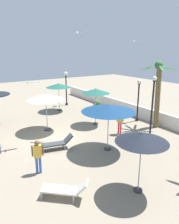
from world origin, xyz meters
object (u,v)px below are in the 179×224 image
patio_umbrella_3 (46,97)px  lounge_chair_0 (65,189)px  patio_umbrella_5 (109,108)px  palm_tree_1 (158,87)px  lounge_chair_1 (57,143)px  patio_umbrella_2 (59,86)px  patio_umbrella_4 (96,91)px  lamp_post_1 (152,106)px  planter (98,105)px  lamp_post_0 (138,96)px  patio_umbrella_0 (142,138)px  seagull_1 (77,32)px  seagull_0 (134,41)px  lamp_post_2 (66,83)px  seagull_2 (28,82)px  guest_0 (120,120)px  guest_1 (38,154)px

patio_umbrella_3 → lounge_chair_0: 8.12m
patio_umbrella_5 → palm_tree_1: 5.65m
lounge_chair_0 → lounge_chair_1: lounge_chair_1 is taller
patio_umbrella_3 → patio_umbrella_5: bearing=19.6°
patio_umbrella_5 → lounge_chair_1: size_ratio=1.59×
patio_umbrella_2 → patio_umbrella_4: bearing=7.7°
lamp_post_1 → lounge_chair_1: size_ratio=2.11×
palm_tree_1 → planter: palm_tree_1 is taller
lounge_chair_0 → planter: (-10.32, 8.84, 0.00)m
lamp_post_0 → planter: bearing=-173.3°
patio_umbrella_4 → lamp_post_1: lamp_post_1 is taller
patio_umbrella_4 → lamp_post_1: 4.56m
lounge_chair_1 → patio_umbrella_3: bearing=167.7°
patio_umbrella_2 → planter: patio_umbrella_2 is taller
patio_umbrella_0 → seagull_1: (-6.78, 1.05, 4.32)m
patio_umbrella_4 → seagull_0: (-1.07, 4.81, 3.81)m
planter → patio_umbrella_0: bearing=-27.6°
patio_umbrella_2 → lounge_chair_1: size_ratio=1.38×
patio_umbrella_5 → lamp_post_2: size_ratio=0.87×
patio_umbrella_5 → seagull_0: (-5.20, 6.78, 3.91)m
palm_tree_1 → lamp_post_2: palm_tree_1 is taller
patio_umbrella_5 → patio_umbrella_0: bearing=-19.1°
patio_umbrella_5 → palm_tree_1: (-1.17, 5.49, 0.56)m
patio_umbrella_2 → lounge_chair_0: patio_umbrella_2 is taller
lamp_post_0 → seagull_1: (-0.07, -5.60, 4.66)m
patio_umbrella_3 → palm_tree_1: palm_tree_1 is taller
patio_umbrella_4 → lounge_chair_1: (2.45, -4.46, -2.27)m
patio_umbrella_0 → palm_tree_1: bearing=126.1°
seagull_2 → guest_0: bearing=74.7°
lounge_chair_1 → guest_1: size_ratio=1.15×
lamp_post_0 → guest_0: (1.42, -3.14, -1.02)m
patio_umbrella_2 → guest_1: size_ratio=1.59×
patio_umbrella_3 → guest_0: (3.50, 3.97, -1.45)m
lamp_post_1 → lounge_chair_1: (-1.84, -5.96, -1.83)m
patio_umbrella_5 → lamp_post_0: (-2.90, 5.34, -0.46)m
patio_umbrella_4 → lounge_chair_0: 9.27m
lounge_chair_0 → seagull_1: seagull_1 is taller
seagull_2 → guest_1: bearing=-13.6°
lounge_chair_0 → seagull_2: seagull_2 is taller
planter → guest_1: bearing=-48.6°
lamp_post_1 → lounge_chair_0: size_ratio=2.33×
patio_umbrella_0 → lamp_post_2: bearing=164.2°
palm_tree_1 → seagull_1: size_ratio=4.69×
seagull_2 → patio_umbrella_0: bearing=18.0°
lounge_chair_1 → seagull_2: seagull_2 is taller
patio_umbrella_5 → lounge_chair_1: 3.70m
patio_umbrella_0 → palm_tree_1: palm_tree_1 is taller
guest_1 → seagull_2: 4.42m
seagull_1 → planter: (-4.84, 5.02, -6.36)m
patio_umbrella_2 → patio_umbrella_5: size_ratio=0.87×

